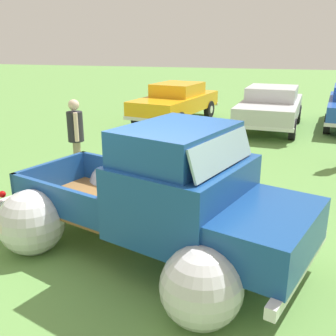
{
  "coord_description": "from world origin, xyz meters",
  "views": [
    {
      "loc": [
        1.69,
        -4.92,
        2.95
      ],
      "look_at": [
        0.0,
        1.3,
        0.85
      ],
      "focal_mm": 42.19,
      "sensor_mm": 36.0,
      "label": 1
    }
  ],
  "objects_px": {
    "vintage_pickup_truck": "(167,208)",
    "spectator_1": "(76,134)",
    "show_car_1": "(271,106)",
    "show_car_0": "(176,101)"
  },
  "relations": [
    {
      "from": "vintage_pickup_truck",
      "to": "spectator_1",
      "type": "xyz_separation_m",
      "value": [
        -2.79,
        2.72,
        0.25
      ]
    },
    {
      "from": "vintage_pickup_truck",
      "to": "show_car_1",
      "type": "height_order",
      "value": "vintage_pickup_truck"
    },
    {
      "from": "show_car_0",
      "to": "spectator_1",
      "type": "height_order",
      "value": "spectator_1"
    },
    {
      "from": "show_car_1",
      "to": "spectator_1",
      "type": "bearing_deg",
      "value": -25.86
    },
    {
      "from": "vintage_pickup_truck",
      "to": "spectator_1",
      "type": "bearing_deg",
      "value": 154.41
    },
    {
      "from": "show_car_1",
      "to": "spectator_1",
      "type": "distance_m",
      "value": 7.65
    },
    {
      "from": "vintage_pickup_truck",
      "to": "show_car_0",
      "type": "xyz_separation_m",
      "value": [
        -2.27,
        9.54,
        0.02
      ]
    },
    {
      "from": "show_car_0",
      "to": "show_car_1",
      "type": "relative_size",
      "value": 1.02
    },
    {
      "from": "vintage_pickup_truck",
      "to": "show_car_0",
      "type": "height_order",
      "value": "vintage_pickup_truck"
    },
    {
      "from": "show_car_0",
      "to": "spectator_1",
      "type": "bearing_deg",
      "value": 7.16
    }
  ]
}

